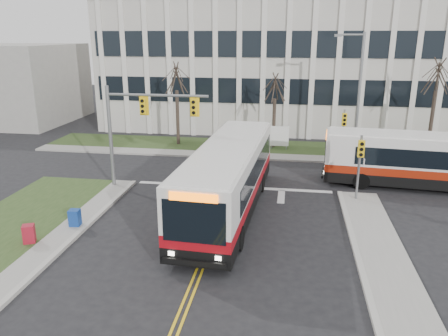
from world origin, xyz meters
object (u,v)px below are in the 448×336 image
(bus_main, at_px, (229,180))
(bus_cross, at_px, (428,162))
(streetlight, at_px, (357,89))
(newspaper_box_blue, at_px, (75,219))
(directory_sign, at_px, (279,136))
(newspaper_box_red, at_px, (29,235))

(bus_main, xyz_separation_m, bus_cross, (11.43, 5.47, -0.15))
(streetlight, xyz_separation_m, newspaper_box_blue, (-14.83, -15.04, -4.72))
(directory_sign, relative_size, newspaper_box_blue, 2.11)
(directory_sign, distance_m, newspaper_box_blue, 18.82)
(newspaper_box_red, bearing_deg, bus_main, 8.64)
(directory_sign, bearing_deg, newspaper_box_blue, -119.64)
(directory_sign, relative_size, bus_main, 0.15)
(directory_sign, relative_size, newspaper_box_red, 2.11)
(bus_cross, bearing_deg, streetlight, -144.43)
(directory_sign, distance_m, bus_cross, 11.95)
(newspaper_box_red, bearing_deg, directory_sign, 36.50)
(bus_cross, height_order, newspaper_box_red, bus_cross)
(streetlight, height_order, directory_sign, streetlight)
(directory_sign, bearing_deg, bus_main, -99.67)
(streetlight, bearing_deg, bus_main, -123.38)
(newspaper_box_blue, relative_size, newspaper_box_red, 1.00)
(directory_sign, xyz_separation_m, bus_cross, (9.20, -7.61, 0.45))
(bus_main, xyz_separation_m, newspaper_box_blue, (-7.07, -3.26, -1.30))
(streetlight, distance_m, newspaper_box_blue, 21.64)
(directory_sign, height_order, newspaper_box_blue, directory_sign)
(newspaper_box_blue, height_order, newspaper_box_red, same)
(directory_sign, xyz_separation_m, newspaper_box_red, (-10.49, -18.30, -0.70))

